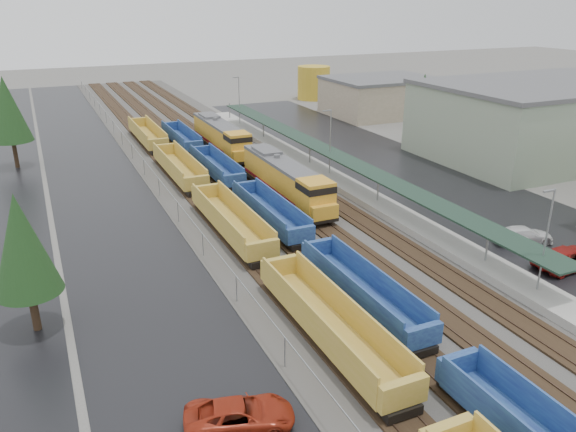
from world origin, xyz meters
name	(u,v)px	position (x,y,z in m)	size (l,w,h in m)	color
ballast_strip	(223,166)	(0.00, 60.00, 0.04)	(20.00, 160.00, 0.08)	#302D2B
trackbed	(223,165)	(0.00, 60.00, 0.16)	(14.60, 160.00, 0.22)	black
west_parking_lot	(96,182)	(-15.00, 60.00, 0.01)	(10.00, 160.00, 0.02)	black
east_commuter_lot	(398,169)	(19.00, 50.00, 0.01)	(16.00, 100.00, 0.02)	black
station_platform	(329,173)	(9.50, 50.01, 0.73)	(3.00, 80.00, 8.00)	#9E9B93
chainlink_fence	(146,166)	(-9.50, 58.44, 1.61)	(0.08, 160.04, 2.02)	gray
industrial_buildings	(545,128)	(37.76, 45.85, 4.25)	(32.52, 75.30, 9.50)	gray
distant_hills	(211,52)	(44.79, 210.68, 0.00)	(301.00, 140.00, 25.20)	#41513F
tree_west_near	(22,245)	(-22.00, 30.00, 5.82)	(3.96, 3.96, 9.00)	#332316
tree_west_far	(7,109)	(-23.00, 70.00, 7.12)	(4.84, 4.84, 11.00)	#332316
tree_east	(423,100)	(28.00, 58.00, 6.47)	(4.40, 4.40, 10.00)	#332316
locomotive_lead	(287,180)	(2.00, 45.25, 2.23)	(2.77, 18.25, 4.13)	black
locomotive_trail	(222,137)	(2.00, 66.25, 2.23)	(2.77, 18.25, 4.13)	black
well_string_yellow	(271,263)	(-6.00, 30.38, 1.20)	(2.73, 106.22, 2.42)	#AD9330
well_string_blue	(309,246)	(-2.00, 32.15, 1.13)	(2.51, 93.93, 2.23)	navy
storage_tank	(314,83)	(32.55, 99.59, 3.29)	(6.57, 6.57, 6.57)	gold
parked_car_west_c	(240,416)	(-13.40, 16.59, 0.74)	(5.30, 2.45, 1.47)	#9A2713
parked_car_east_b	(568,258)	(15.43, 22.51, 0.81)	(5.81, 2.68, 1.62)	maroon
parked_car_east_c	(524,235)	(15.88, 27.37, 0.71)	(4.93, 2.00, 1.43)	silver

